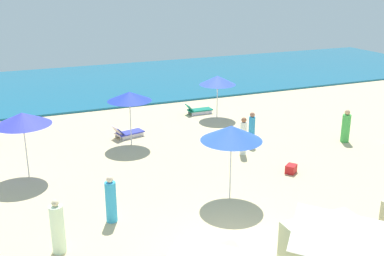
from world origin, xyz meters
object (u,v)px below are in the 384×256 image
at_px(beachgoer_3, 346,127).
at_px(lounge_chair_1_1, 125,133).
at_px(umbrella_4, 231,133).
at_px(beachgoer_2, 252,129).
at_px(umbrella_1, 129,96).
at_px(lounge_chair_1_0, 128,133).
at_px(umbrella_2, 22,119).
at_px(cooler_box_2, 291,169).
at_px(umbrella_0, 218,80).
at_px(lounge_chair_0_0, 198,110).
at_px(beachgoer_5, 111,201).
at_px(beachgoer_4, 58,228).
at_px(beachgoer_1, 243,137).

bearing_deg(beachgoer_3, lounge_chair_1_1, -66.04).
xyz_separation_m(umbrella_4, beachgoer_2, (3.39, 4.41, -1.66)).
bearing_deg(beachgoer_2, lounge_chair_1_1, 74.38).
height_order(umbrella_1, umbrella_4, umbrella_4).
xyz_separation_m(umbrella_1, beachgoer_3, (9.41, -3.55, -1.58)).
xyz_separation_m(lounge_chair_1_0, beachgoer_3, (9.28, -4.57, 0.49)).
bearing_deg(umbrella_2, lounge_chair_1_1, 33.19).
bearing_deg(lounge_chair_1_1, umbrella_1, 166.74).
xyz_separation_m(lounge_chair_1_0, cooler_box_2, (4.83, -6.69, -0.06)).
bearing_deg(umbrella_1, umbrella_0, 23.18).
distance_m(lounge_chair_1_1, beachgoer_3, 10.50).
relative_size(lounge_chair_0_0, beachgoer_5, 0.97).
bearing_deg(beachgoer_4, lounge_chair_0_0, 54.25).
distance_m(beachgoer_2, beachgoer_3, 4.50).
bearing_deg(lounge_chair_0_0, umbrella_1, 124.58).
height_order(lounge_chair_0_0, cooler_box_2, lounge_chair_0_0).
bearing_deg(umbrella_0, beachgoer_4, -134.08).
bearing_deg(umbrella_4, umbrella_1, 104.51).
distance_m(umbrella_0, beachgoer_5, 12.22).
distance_m(lounge_chair_1_1, beachgoer_4, 9.86).
relative_size(umbrella_1, lounge_chair_1_1, 1.86).
distance_m(umbrella_0, lounge_chair_0_0, 2.24).
height_order(lounge_chair_1_1, cooler_box_2, lounge_chair_1_1).
relative_size(beachgoer_5, cooler_box_2, 3.32).
xyz_separation_m(umbrella_1, beachgoer_5, (-2.52, -6.67, -1.58)).
bearing_deg(umbrella_2, beachgoer_3, -6.31).
distance_m(umbrella_2, beachgoer_5, 5.41).
height_order(lounge_chair_0_0, beachgoer_2, beachgoer_2).
bearing_deg(umbrella_1, lounge_chair_1_1, 90.59).
bearing_deg(umbrella_0, lounge_chair_1_0, -165.89).
relative_size(lounge_chair_0_0, umbrella_2, 0.58).
bearing_deg(beachgoer_5, beachgoer_1, 76.87).
bearing_deg(beachgoer_2, lounge_chair_0_0, 19.48).
bearing_deg(umbrella_2, umbrella_0, 23.11).
bearing_deg(umbrella_2, beachgoer_5, -65.06).
height_order(umbrella_2, beachgoer_5, umbrella_2).
distance_m(umbrella_2, beachgoer_4, 6.04).
xyz_separation_m(beachgoer_4, cooler_box_2, (9.25, 2.12, -0.58)).
relative_size(lounge_chair_1_0, umbrella_2, 0.60).
bearing_deg(beachgoer_3, umbrella_2, -46.21).
height_order(lounge_chair_0_0, beachgoer_4, beachgoer_4).
height_order(beachgoer_1, beachgoer_4, beachgoer_1).
xyz_separation_m(lounge_chair_0_0, beachgoer_3, (4.52, -6.96, 0.50)).
bearing_deg(beachgoer_2, beachgoer_4, 137.84).
height_order(umbrella_0, beachgoer_3, umbrella_0).
bearing_deg(lounge_chair_1_1, cooler_box_2, -157.49).
bearing_deg(beachgoer_4, cooler_box_2, 16.50).
distance_m(lounge_chair_1_1, umbrella_4, 8.20).
relative_size(umbrella_0, umbrella_1, 0.93).
bearing_deg(beachgoer_3, lounge_chair_1_0, -66.12).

